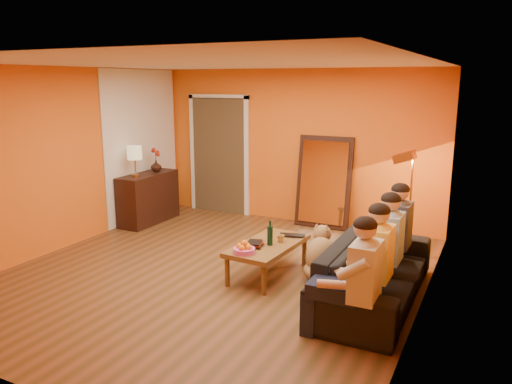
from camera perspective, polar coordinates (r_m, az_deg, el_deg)
The scene contains 27 objects.
room_shell at distance 6.41m, azimuth -3.33°, elevation 2.69°, with size 5.00×5.50×2.60m.
white_accent at distance 8.93m, azimuth -12.89°, elevation 5.23°, with size 0.02×1.90×2.58m, color white.
doorway_recess at distance 9.29m, azimuth -3.85°, elevation 4.24°, with size 1.06×0.30×2.10m, color #3F2D19.
door_jamb_left at distance 9.49m, azimuth -7.21°, elevation 4.34°, with size 0.08×0.06×2.20m, color white.
door_jamb_right at distance 8.92m, azimuth -1.07°, elevation 3.91°, with size 0.08×0.06×2.20m, color white.
door_header at distance 9.09m, azimuth -4.34°, elevation 10.82°, with size 1.22×0.06×0.08m, color white.
mirror_frame at distance 8.32m, azimuth 7.77°, elevation 1.13°, with size 0.92×0.06×1.52m, color black.
mirror_glass at distance 8.29m, azimuth 7.68°, elevation 1.08°, with size 0.78×0.02×1.36m, color white.
sideboard at distance 8.78m, azimuth -12.19°, elevation -0.67°, with size 0.44×1.18×0.85m, color black.
table_lamp at distance 8.43m, azimuth -13.67°, elevation 3.41°, with size 0.24×0.24×0.51m, color beige, non-canonical shape.
sofa at distance 5.76m, azimuth 13.41°, elevation -8.78°, with size 0.89×2.29×0.67m, color black.
coffee_table at distance 6.32m, azimuth 1.37°, elevation -7.68°, with size 0.62×1.22×0.42m, color brown, non-canonical shape.
floor_lamp at distance 7.23m, azimuth 17.21°, elevation -1.40°, with size 0.30×0.24×1.44m, color #B47534, non-canonical shape.
dog at distance 6.22m, azimuth 7.39°, elevation -6.86°, with size 0.37×0.58×0.68m, color #9D7A47, non-canonical shape.
person_far_left at distance 4.73m, azimuth 12.32°, elevation -9.98°, with size 0.70×0.44×1.22m, color beige, non-canonical shape.
person_mid_left at distance 5.23m, azimuth 13.83°, elevation -7.82°, with size 0.70×0.44×1.22m, color #FED654, non-canonical shape.
person_mid_right at distance 5.74m, azimuth 15.05°, elevation -6.04°, with size 0.70×0.44×1.22m, color #91B1E0, non-canonical shape.
person_far_right at distance 6.25m, azimuth 16.07°, elevation -4.54°, with size 0.70×0.44×1.22m, color #38373D, non-canonical shape.
fruit_bowl at distance 5.89m, azimuth -1.37°, elevation -6.24°, with size 0.26×0.26×0.16m, color #DF4EA7, non-canonical shape.
wine_bottle at distance 6.14m, azimuth 1.61°, elevation -4.70°, with size 0.07×0.07×0.31m, color black.
tumbler at distance 6.30m, azimuth 2.84°, elevation -5.32°, with size 0.10×0.10×0.09m, color #B27F3F.
laptop at distance 6.48m, azimuth 4.14°, elevation -5.09°, with size 0.34×0.22×0.03m, color black.
book_lower at distance 6.15m, azimuth -0.94°, elevation -6.07°, with size 0.18×0.24×0.02m, color black.
book_mid at distance 6.15m, azimuth -0.81°, elevation -5.88°, with size 0.17×0.23×0.02m, color #A22412.
book_upper at distance 6.13m, azimuth -0.98°, elevation -5.74°, with size 0.17×0.23×0.02m, color black.
vase at distance 8.87m, azimuth -11.35°, elevation 2.94°, with size 0.18×0.18×0.19m, color black.
flowers at distance 8.84m, azimuth -11.41°, elevation 4.43°, with size 0.17×0.17×0.42m, color #A22412, non-canonical shape.
Camera 1 is at (3.13, -5.11, 2.41)m, focal length 35.00 mm.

